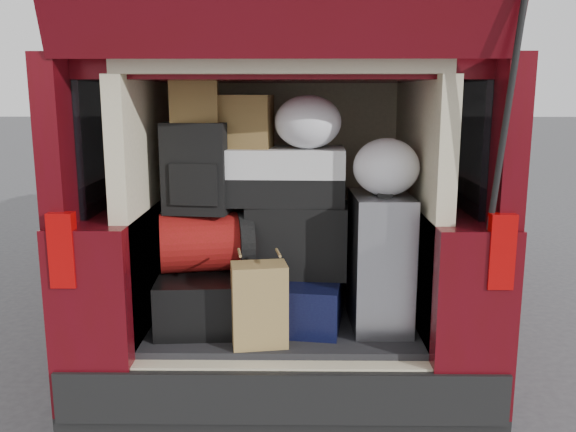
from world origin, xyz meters
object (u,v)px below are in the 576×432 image
backpack (197,168)px  twotone_duffel (282,176)px  black_hardshell (209,294)px  silver_roller (380,261)px  red_duffel (206,242)px  black_soft_case (298,239)px  kraft_bag (259,305)px  navy_hardshell (298,298)px

backpack → twotone_duffel: backpack is taller
black_hardshell → silver_roller: bearing=-8.7°
red_duffel → black_soft_case: size_ratio=0.91×
kraft_bag → red_duffel: bearing=122.5°
navy_hardshell → red_duffel: bearing=-173.3°
silver_roller → black_soft_case: size_ratio=1.32×
navy_hardshell → backpack: bearing=-173.1°
black_soft_case → backpack: bearing=-169.2°
twotone_duffel → black_hardshell: bearing=-169.8°
kraft_bag → red_duffel: red_duffel is taller
red_duffel → twotone_duffel: size_ratio=0.73×
backpack → twotone_duffel: 0.40m
silver_roller → black_soft_case: 0.40m
black_hardshell → twotone_duffel: bearing=4.6°
black_hardshell → backpack: 0.61m
twotone_duffel → navy_hardshell: bearing=-42.7°
navy_hardshell → backpack: backpack is taller
silver_roller → kraft_bag: size_ratio=1.72×
twotone_duffel → black_soft_case: bearing=-11.5°
navy_hardshell → red_duffel: (-0.43, 0.01, 0.28)m
silver_roller → twotone_duffel: 0.61m
twotone_duffel → silver_roller: bearing=-13.0°
red_duffel → backpack: size_ratio=1.02×
black_hardshell → silver_roller: silver_roller is taller
black_hardshell → kraft_bag: (0.26, -0.32, 0.06)m
black_hardshell → backpack: size_ratio=1.46×
black_hardshell → navy_hardshell: (0.43, -0.03, -0.01)m
black_hardshell → navy_hardshell: 0.43m
navy_hardshell → twotone_duffel: 0.59m
red_duffel → twotone_duffel: 0.47m
kraft_bag → backpack: (-0.30, 0.30, 0.55)m
navy_hardshell → silver_roller: 0.43m
black_hardshell → silver_roller: size_ratio=0.99×
black_hardshell → black_soft_case: bearing=0.7°
red_duffel → black_soft_case: black_soft_case is taller
black_hardshell → red_duffel: 0.26m
navy_hardshell → kraft_bag: bearing=-111.8°
navy_hardshell → red_duffel: 0.51m
silver_roller → kraft_bag: silver_roller is taller
black_hardshell → backpack: (-0.04, -0.01, 0.61)m
navy_hardshell → twotone_duffel: (-0.08, 0.08, 0.58)m
navy_hardshell → kraft_bag: (-0.17, -0.29, 0.07)m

